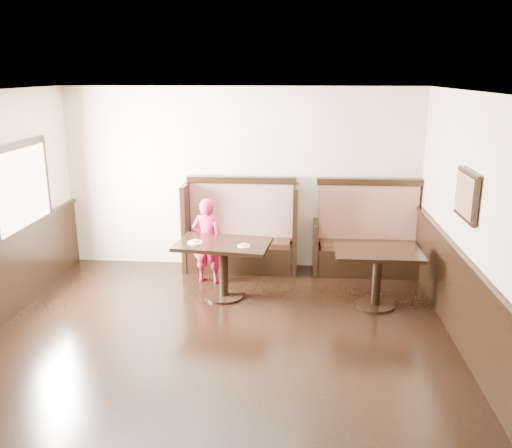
# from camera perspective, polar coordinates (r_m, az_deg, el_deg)

# --- Properties ---
(ground) EXTENTS (7.00, 7.00, 0.00)m
(ground) POSITION_cam_1_polar(r_m,az_deg,el_deg) (5.67, -5.12, -16.30)
(ground) COLOR black
(ground) RESTS_ON ground
(room_shell) EXTENTS (7.00, 7.00, 7.00)m
(room_shell) POSITION_cam_1_polar(r_m,az_deg,el_deg) (5.65, -7.84, -8.80)
(room_shell) COLOR #C8B191
(room_shell) RESTS_ON ground
(booth_main) EXTENTS (1.75, 0.72, 1.45)m
(booth_main) POSITION_cam_1_polar(r_m,az_deg,el_deg) (8.44, -1.61, -1.32)
(booth_main) COLOR black
(booth_main) RESTS_ON ground
(booth_neighbor) EXTENTS (1.65, 0.72, 1.45)m
(booth_neighbor) POSITION_cam_1_polar(r_m,az_deg,el_deg) (8.49, 11.61, -1.88)
(booth_neighbor) COLOR black
(booth_neighbor) RESTS_ON ground
(table_main) EXTENTS (1.33, 0.92, 0.79)m
(table_main) POSITION_cam_1_polar(r_m,az_deg,el_deg) (7.35, -3.46, -3.32)
(table_main) COLOR black
(table_main) RESTS_ON ground
(table_neighbor) EXTENTS (1.12, 0.73, 0.77)m
(table_neighbor) POSITION_cam_1_polar(r_m,az_deg,el_deg) (7.24, 12.65, -4.21)
(table_neighbor) COLOR black
(table_neighbor) RESTS_ON ground
(child) EXTENTS (0.51, 0.37, 1.27)m
(child) POSITION_cam_1_polar(r_m,az_deg,el_deg) (7.90, -5.12, -1.77)
(child) COLOR #C3143E
(child) RESTS_ON ground
(pizza_plate_left) EXTENTS (0.21, 0.21, 0.04)m
(pizza_plate_left) POSITION_cam_1_polar(r_m,az_deg,el_deg) (7.30, -6.44, -1.88)
(pizza_plate_left) COLOR white
(pizza_plate_left) RESTS_ON table_main
(pizza_plate_right) EXTENTS (0.17, 0.17, 0.03)m
(pizza_plate_right) POSITION_cam_1_polar(r_m,az_deg,el_deg) (7.12, -1.30, -2.26)
(pizza_plate_right) COLOR white
(pizza_plate_right) RESTS_ON table_main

